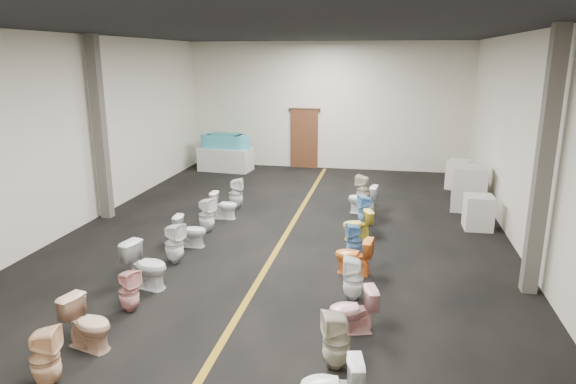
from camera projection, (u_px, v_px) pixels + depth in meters
name	position (u px, v px, depth m)	size (l,w,h in m)	color
floor	(281.00, 243.00, 11.33)	(16.00, 16.00, 0.00)	black
ceiling	(280.00, 30.00, 10.17)	(16.00, 16.00, 0.00)	black
wall_back	(327.00, 106.00, 18.34)	(10.00, 10.00, 0.00)	beige
wall_front	(14.00, 349.00, 3.17)	(10.00, 10.00, 0.00)	beige
wall_left	(66.00, 135.00, 11.68)	(16.00, 16.00, 0.00)	beige
wall_right	(536.00, 150.00, 9.82)	(16.00, 16.00, 0.00)	beige
aisle_stripe	(281.00, 243.00, 11.33)	(0.12, 15.60, 0.01)	#8B6414
back_door	(304.00, 139.00, 18.74)	(1.00, 0.10, 2.10)	#562D19
door_frame	(304.00, 110.00, 18.47)	(1.15, 0.08, 0.10)	#331C11
column_left	(100.00, 129.00, 12.58)	(0.25, 0.25, 4.50)	#59544C
column_right	(544.00, 166.00, 8.44)	(0.25, 0.25, 4.50)	#59544C
display_table	(226.00, 159.00, 18.40)	(1.84, 0.92, 0.82)	silver
bathtub	(225.00, 141.00, 18.23)	(1.85, 0.80, 0.55)	#44B3C4
appliance_crate_a	(478.00, 212.00, 12.16)	(0.63, 0.63, 0.81)	silver
appliance_crate_b	(469.00, 188.00, 13.63)	(0.86, 0.86, 1.19)	beige
appliance_crate_c	(465.00, 188.00, 14.42)	(0.70, 0.70, 0.80)	silver
appliance_crate_d	(458.00, 174.00, 15.84)	(0.63, 0.63, 0.90)	silver
toilet_left_1	(45.00, 358.00, 6.32)	(0.36, 0.37, 0.80)	#FFC795
toilet_left_2	(88.00, 323.00, 7.18)	(0.42, 0.74, 0.75)	#DDAD8B
toilet_left_3	(129.00, 291.00, 8.22)	(0.32, 0.33, 0.72)	#F3ACA7
toilet_left_4	(146.00, 265.00, 9.07)	(0.46, 0.81, 0.83)	silver
toilet_left_5	(174.00, 243.00, 10.15)	(0.37, 0.38, 0.82)	white
toilet_left_6	(191.00, 231.00, 11.04)	(0.39, 0.68, 0.70)	silver
toilet_left_7	(206.00, 215.00, 11.97)	(0.37, 0.38, 0.82)	white
toilet_left_8	(224.00, 205.00, 12.96)	(0.38, 0.67, 0.69)	white
toilet_left_9	(236.00, 193.00, 13.80)	(0.37, 0.38, 0.83)	white
toilet_right_2	(336.00, 340.00, 6.70)	(0.36, 0.37, 0.81)	beige
toilet_right_3	(352.00, 310.00, 7.58)	(0.40, 0.70, 0.72)	#E9A6A7
toilet_right_4	(353.00, 279.00, 8.61)	(0.34, 0.35, 0.76)	white
toilet_right_5	(354.00, 256.00, 9.64)	(0.40, 0.71, 0.72)	orange
toilet_right_6	(354.00, 240.00, 10.47)	(0.32, 0.33, 0.71)	#6597CE
toilet_right_7	(357.00, 225.00, 11.48)	(0.37, 0.66, 0.67)	#F5DF4A
toilet_right_8	(365.00, 211.00, 12.40)	(0.34, 0.35, 0.76)	#7AB9F1
toilet_right_9	(363.00, 199.00, 13.35)	(0.43, 0.75, 0.77)	white
toilet_right_10	(363.00, 189.00, 14.25)	(0.36, 0.37, 0.81)	beige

